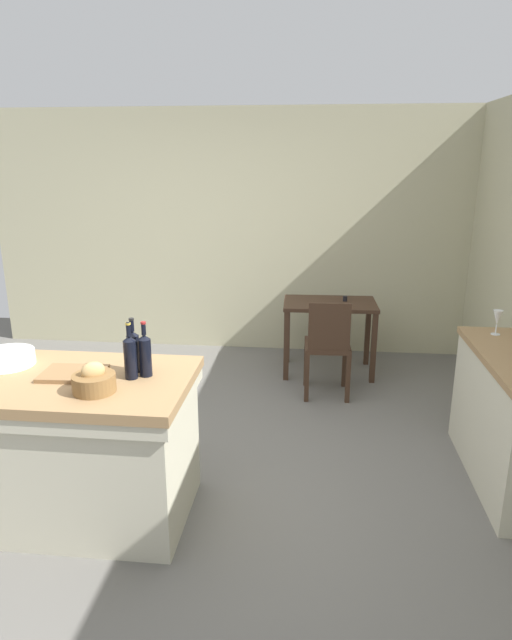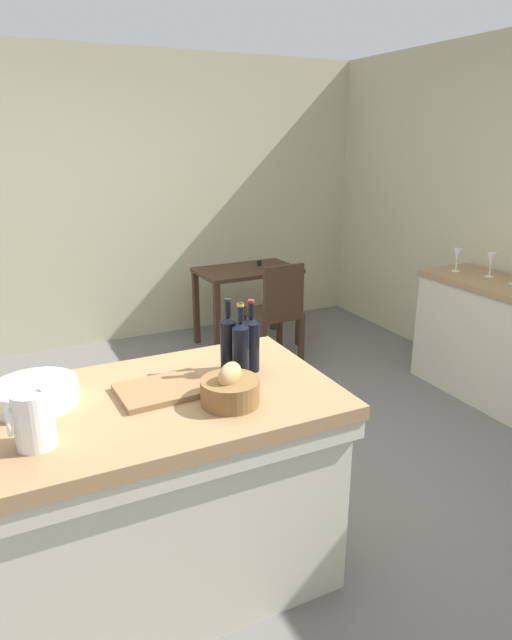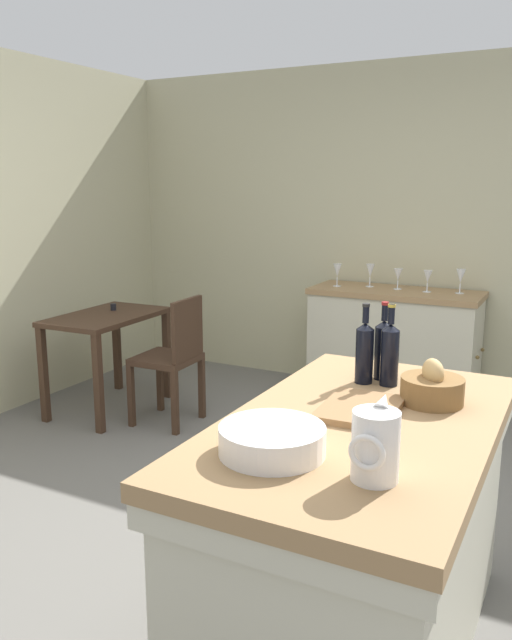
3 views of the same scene
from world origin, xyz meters
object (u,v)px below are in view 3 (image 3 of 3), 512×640
(pitcher, at_px, (375,445))
(wine_glass_right, at_px, (370,271))
(wooden_chair, at_px, (173,356))
(wine_bottle_amber, at_px, (365,351))
(side_cabinet, at_px, (393,346))
(cutting_board, at_px, (360,409))
(wash_bowl, at_px, (272,440))
(wine_glass_far_right, at_px, (337,271))
(wine_glass_far_left, at_px, (461,277))
(bread_basket, at_px, (432,388))
(writing_desk, at_px, (107,330))
(island_table, at_px, (358,529))
(wine_bottle_dark, at_px, (383,348))
(wine_bottle_green, at_px, (390,353))
(wine_glass_middle, at_px, (398,275))
(wine_glass_left, at_px, (428,277))

(pitcher, distance_m, wine_glass_right, 3.40)
(wooden_chair, relative_size, wine_bottle_amber, 2.80)
(side_cabinet, relative_size, cutting_board, 3.72)
(wash_bowl, bearing_deg, wine_glass_far_right, 17.13)
(wine_glass_far_left, bearing_deg, cutting_board, -176.73)
(bread_basket, relative_size, wine_glass_far_left, 1.26)
(wine_bottle_amber, distance_m, wine_glass_far_left, 2.42)
(writing_desk, xyz_separation_m, wine_glass_far_left, (1.23, -2.29, 0.39))
(island_table, bearing_deg, wine_bottle_dark, 8.72)
(wine_bottle_green, bearing_deg, wine_glass_right, 19.35)
(wine_glass_middle, bearing_deg, wine_glass_far_left, -87.63)
(wash_bowl, relative_size, wine_glass_middle, 2.01)
(pitcher, bearing_deg, wooden_chair, 45.96)
(cutting_board, bearing_deg, wooden_chair, 51.05)
(pitcher, relative_size, wine_glass_far_left, 1.31)
(writing_desk, xyz_separation_m, wine_bottle_dark, (-1.10, -2.41, 0.41))
(wine_glass_left, height_order, wine_glass_right, wine_glass_right)
(side_cabinet, xyz_separation_m, wine_glass_middle, (0.04, -0.00, 0.55))
(pitcher, relative_size, bread_basket, 1.04)
(pitcher, distance_m, wine_bottle_dark, 0.94)
(island_table, bearing_deg, wine_glass_right, 17.18)
(wash_bowl, relative_size, wine_glass_right, 1.78)
(side_cabinet, distance_m, wine_bottle_amber, 2.48)
(pitcher, bearing_deg, cutting_board, 22.54)
(wine_glass_left, bearing_deg, wine_glass_right, 84.86)
(wash_bowl, xyz_separation_m, wine_bottle_green, (0.81, -0.12, 0.09))
(wine_glass_middle, bearing_deg, wine_bottle_green, -165.48)
(wine_glass_far_left, bearing_deg, pitcher, -173.65)
(wine_glass_middle, bearing_deg, wine_glass_right, 85.92)
(wooden_chair, bearing_deg, wine_bottle_dark, -120.87)
(island_table, xyz_separation_m, wine_bottle_amber, (0.40, 0.13, 0.54))
(pitcher, bearing_deg, writing_desk, 52.94)
(writing_desk, xyz_separation_m, wine_bottle_amber, (-1.19, -2.36, 0.41))
(wine_glass_middle, xyz_separation_m, wine_glass_right, (0.02, 0.23, 0.01))
(wine_glass_far_right, bearing_deg, wine_glass_middle, -80.07)
(wine_bottle_amber, distance_m, wine_glass_left, 2.39)
(wine_bottle_green, relative_size, wine_glass_far_right, 1.85)
(wine_glass_middle, bearing_deg, wooden_chair, 135.14)
(writing_desk, distance_m, wine_glass_middle, 2.23)
(bread_basket, relative_size, wine_bottle_amber, 0.70)
(bread_basket, xyz_separation_m, wine_glass_far_right, (2.44, 1.28, 0.05))
(pitcher, xyz_separation_m, wine_bottle_green, (0.83, 0.20, 0.03))
(wine_bottle_amber, xyz_separation_m, wine_glass_middle, (2.40, 0.52, -0.03))
(wine_bottle_dark, bearing_deg, wash_bowl, 175.24)
(bread_basket, bearing_deg, wooden_chair, 57.94)
(writing_desk, xyz_separation_m, pitcher, (-2.01, -2.65, 0.38))
(wine_bottle_green, bearing_deg, cutting_board, 179.68)
(wash_bowl, xyz_separation_m, wine_glass_left, (3.17, 0.27, 0.06))
(pitcher, height_order, cutting_board, pitcher)
(wooden_chair, distance_m, wine_glass_left, 1.96)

